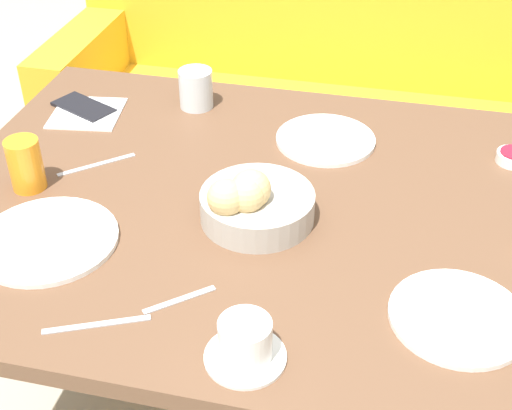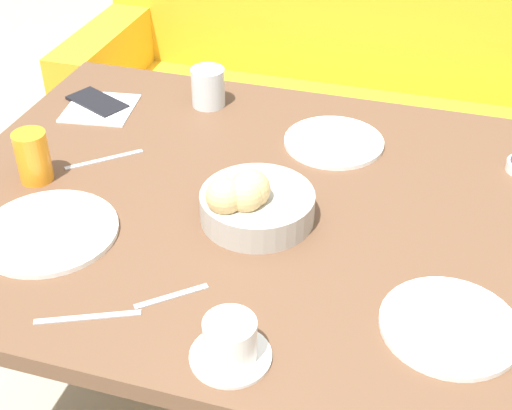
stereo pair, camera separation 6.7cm
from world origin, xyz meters
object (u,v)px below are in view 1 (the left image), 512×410
at_px(couch, 330,124).
at_px(plate_near_right, 458,317).
at_px(plate_far_center, 326,140).
at_px(coffee_cup, 245,343).
at_px(knife_silver, 97,325).
at_px(plate_near_left, 48,240).
at_px(napkin, 87,113).
at_px(juice_glass, 25,164).
at_px(fork_silver, 97,165).
at_px(cell_phone, 84,107).
at_px(bread_basket, 252,202).
at_px(water_tumbler, 196,89).
at_px(spoon_coffee, 180,300).

height_order(couch, plate_near_right, couch).
relative_size(plate_far_center, coffee_cup, 1.76).
distance_m(coffee_cup, knife_silver, 0.24).
bearing_deg(plate_near_left, napkin, 105.71).
relative_size(plate_far_center, juice_glass, 2.05).
relative_size(fork_silver, cell_phone, 0.78).
relative_size(couch, knife_silver, 11.46).
xyz_separation_m(couch, bread_basket, (-0.01, -1.11, 0.44)).
relative_size(water_tumbler, fork_silver, 0.69).
distance_m(plate_near_left, coffee_cup, 0.45).
distance_m(bread_basket, plate_near_right, 0.41).
bearing_deg(bread_basket, cell_phone, 145.41).
bearing_deg(juice_glass, plate_near_right, -12.59).
height_order(spoon_coffee, cell_phone, cell_phone).
distance_m(plate_near_left, fork_silver, 0.26).
bearing_deg(cell_phone, spoon_coffee, -53.43).
bearing_deg(couch, water_tumbler, -108.81).
distance_m(plate_near_right, juice_glass, 0.84).
bearing_deg(coffee_cup, cell_phone, 129.86).
height_order(plate_far_center, fork_silver, plate_far_center).
bearing_deg(napkin, plate_near_left, -74.29).
distance_m(knife_silver, spoon_coffee, 0.13).
bearing_deg(plate_near_left, couch, 74.48).
height_order(bread_basket, plate_near_left, bread_basket).
xyz_separation_m(coffee_cup, napkin, (-0.53, 0.64, -0.03)).
bearing_deg(cell_phone, knife_silver, -64.21).
height_order(water_tumbler, coffee_cup, water_tumbler).
bearing_deg(plate_near_right, water_tumbler, 135.93).
xyz_separation_m(spoon_coffee, cell_phone, (-0.42, 0.57, 0.00)).
bearing_deg(spoon_coffee, juice_glass, 148.05).
xyz_separation_m(coffee_cup, cell_phone, (-0.55, 0.66, -0.03)).
bearing_deg(spoon_coffee, fork_silver, 130.24).
height_order(coffee_cup, knife_silver, coffee_cup).
bearing_deg(fork_silver, knife_silver, -66.59).
distance_m(coffee_cup, napkin, 0.84).
relative_size(plate_near_left, juice_glass, 2.38).
bearing_deg(plate_near_right, juice_glass, 167.41).
distance_m(plate_near_left, juice_glass, 0.19).
bearing_deg(cell_phone, fork_silver, -59.89).
distance_m(water_tumbler, knife_silver, 0.73).
height_order(fork_silver, cell_phone, cell_phone).
bearing_deg(couch, spoon_coffee, -93.12).
relative_size(plate_near_left, knife_silver, 1.61).
xyz_separation_m(plate_near_left, knife_silver, (0.17, -0.17, -0.00)).
bearing_deg(coffee_cup, fork_silver, 133.94).
xyz_separation_m(plate_near_right, cell_phone, (-0.86, 0.51, -0.00)).
xyz_separation_m(plate_far_center, spoon_coffee, (-0.15, -0.55, -0.00)).
bearing_deg(fork_silver, spoon_coffee, -49.76).
bearing_deg(coffee_cup, bread_basket, 101.68).
bearing_deg(spoon_coffee, coffee_cup, -35.71).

